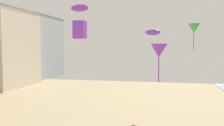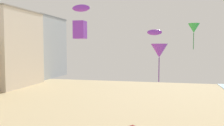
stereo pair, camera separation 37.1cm
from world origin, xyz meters
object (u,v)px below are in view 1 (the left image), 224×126
kite_purple_box (80,30)px  kite_purple_parafoil_3 (153,32)px  kite_green_delta (194,28)px  kite_purple_delta (159,51)px  kite_purple_parafoil_2 (80,8)px

kite_purple_box → kite_purple_parafoil_3: bearing=69.1°
kite_green_delta → kite_purple_parafoil_3: kite_purple_parafoil_3 is taller
kite_purple_delta → kite_purple_box: kite_purple_box is taller
kite_purple_delta → kite_green_delta: (2.93, -3.26, 1.94)m
kite_green_delta → kite_purple_delta: bearing=131.9°
kite_purple_parafoil_2 → kite_green_delta: size_ratio=1.24×
kite_purple_box → kite_purple_parafoil_2: 11.81m
kite_purple_delta → kite_purple_parafoil_3: 15.40m
kite_green_delta → kite_purple_parafoil_3: (-4.24, 18.35, 0.85)m
kite_purple_box → kite_purple_parafoil_2: size_ratio=0.66×
kite_purple_delta → kite_green_delta: size_ratio=1.77×
kite_purple_parafoil_3 → kite_purple_box: bearing=-110.9°
kite_purple_box → kite_green_delta: (10.65, -1.56, -0.15)m
kite_purple_delta → kite_purple_box: (-7.73, -1.71, 2.08)m
kite_green_delta → kite_purple_parafoil_2: bearing=140.1°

